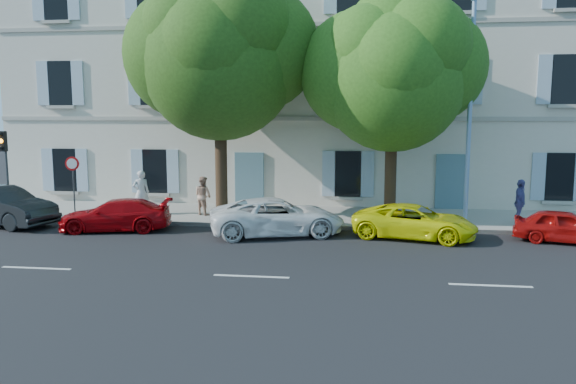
# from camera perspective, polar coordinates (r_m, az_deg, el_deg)

# --- Properties ---
(ground) EXTENTS (90.00, 90.00, 0.00)m
(ground) POSITION_cam_1_polar(r_m,az_deg,el_deg) (18.60, -1.33, -5.11)
(ground) COLOR black
(sidewalk) EXTENTS (36.00, 4.50, 0.15)m
(sidewalk) POSITION_cam_1_polar(r_m,az_deg,el_deg) (22.90, 0.39, -2.44)
(sidewalk) COLOR #A09E96
(sidewalk) RESTS_ON ground
(kerb) EXTENTS (36.00, 0.16, 0.16)m
(kerb) POSITION_cam_1_polar(r_m,az_deg,el_deg) (20.78, -0.36, -3.49)
(kerb) COLOR #9E998E
(kerb) RESTS_ON ground
(building) EXTENTS (28.00, 7.00, 12.00)m
(building) POSITION_cam_1_polar(r_m,az_deg,el_deg) (28.30, 1.88, 11.57)
(building) COLOR beige
(building) RESTS_ON ground
(car_dark_sedan) EXTENTS (4.71, 2.69, 1.47)m
(car_dark_sedan) POSITION_cam_1_polar(r_m,az_deg,el_deg) (23.79, -27.12, -1.32)
(car_dark_sedan) COLOR black
(car_dark_sedan) RESTS_ON ground
(car_red_coupe) EXTENTS (4.19, 2.31, 1.15)m
(car_red_coupe) POSITION_cam_1_polar(r_m,az_deg,el_deg) (21.23, -17.12, -2.25)
(car_red_coupe) COLOR #9E0409
(car_red_coupe) RESTS_ON ground
(car_white_coupe) EXTENTS (5.09, 3.42, 1.30)m
(car_white_coupe) POSITION_cam_1_polar(r_m,az_deg,el_deg) (19.55, -1.10, -2.52)
(car_white_coupe) COLOR white
(car_white_coupe) RESTS_ON ground
(car_yellow_supercar) EXTENTS (4.47, 2.79, 1.15)m
(car_yellow_supercar) POSITION_cam_1_polar(r_m,az_deg,el_deg) (19.53, 12.74, -2.95)
(car_yellow_supercar) COLOR #E6E609
(car_yellow_supercar) RESTS_ON ground
(car_red_hatchback) EXTENTS (3.41, 2.08, 1.09)m
(car_red_hatchback) POSITION_cam_1_polar(r_m,az_deg,el_deg) (20.52, 26.33, -3.16)
(car_red_hatchback) COLOR #A00B09
(car_red_hatchback) RESTS_ON ground
(tree_left) EXTENTS (6.02, 6.02, 9.33)m
(tree_left) POSITION_cam_1_polar(r_m,az_deg,el_deg) (22.22, -6.98, 12.92)
(tree_left) COLOR #3A2819
(tree_left) RESTS_ON sidewalk
(tree_right) EXTENTS (5.38, 5.38, 8.28)m
(tree_right) POSITION_cam_1_polar(r_m,az_deg,el_deg) (21.39, 10.61, 11.19)
(tree_right) COLOR #3A2819
(tree_right) RESTS_ON sidewalk
(traffic_light) EXTENTS (0.27, 0.38, 3.38)m
(traffic_light) POSITION_cam_1_polar(r_m,az_deg,el_deg) (24.78, -26.86, 3.38)
(traffic_light) COLOR #383A3D
(traffic_light) RESTS_ON sidewalk
(road_sign) EXTENTS (0.55, 0.12, 2.39)m
(road_sign) POSITION_cam_1_polar(r_m,az_deg,el_deg) (23.73, -21.02, 1.77)
(road_sign) COLOR #383A3D
(road_sign) RESTS_ON sidewalk
(street_lamp) EXTENTS (0.31, 1.72, 8.06)m
(street_lamp) POSITION_cam_1_polar(r_m,az_deg,el_deg) (21.13, 18.11, 8.96)
(street_lamp) COLOR #7293BF
(street_lamp) RESTS_ON sidewalk
(pedestrian_a) EXTENTS (0.78, 0.70, 1.79)m
(pedestrian_a) POSITION_cam_1_polar(r_m,az_deg,el_deg) (23.50, -14.69, -0.04)
(pedestrian_a) COLOR silver
(pedestrian_a) RESTS_ON sidewalk
(pedestrian_b) EXTENTS (0.95, 0.89, 1.57)m
(pedestrian_b) POSITION_cam_1_polar(r_m,az_deg,el_deg) (22.89, -8.64, -0.36)
(pedestrian_b) COLOR tan
(pedestrian_b) RESTS_ON sidewalk
(pedestrian_c) EXTENTS (0.75, 1.07, 1.68)m
(pedestrian_c) POSITION_cam_1_polar(r_m,az_deg,el_deg) (22.23, 22.50, -0.97)
(pedestrian_c) COLOR #4E4D8E
(pedestrian_c) RESTS_ON sidewalk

